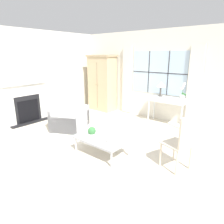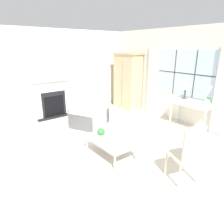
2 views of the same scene
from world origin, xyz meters
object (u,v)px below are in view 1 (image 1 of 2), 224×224
Objects in this scene: side_chair_wooden at (182,140)px; pillar_candle at (108,141)px; armchair_upholstered at (69,118)px; console_table at (168,101)px; potted_plant_small at (92,132)px; armoire at (102,83)px; potted_orchid at (182,94)px; table_lamp at (161,85)px; fireplace at (26,100)px; coffee_table at (102,139)px.

pillar_candle is (-1.23, -0.57, -0.16)m from side_chair_wooden.
pillar_candle is (2.09, -0.70, 0.14)m from armchair_upholstered.
console_table is 4.95× the size of potted_plant_small.
potted_plant_small is at bearing -51.31° from armoire.
table_lamp is at bearing 173.09° from potted_orchid.
fireplace is 1.89× the size of console_table.
table_lamp is at bearing 40.64° from fireplace.
table_lamp is at bearing 87.83° from potted_plant_small.
potted_orchid is at bearing -6.91° from table_lamp.
console_table is at bearing 85.37° from coffee_table.
fireplace is 4.32m from console_table.
side_chair_wooden is at bearing -68.73° from potted_orchid.
coffee_table is (3.19, -0.06, -0.38)m from fireplace.
armoire reaches higher than table_lamp.
side_chair_wooden is (4.72, 0.39, -0.12)m from fireplace.
side_chair_wooden reaches higher than potted_plant_small.
table_lamp is 0.74m from potted_orchid.
table_lamp reaches higher than armchair_upholstered.
fireplace is at bearing -145.91° from potted_orchid.
console_table is at bearing 120.02° from side_chair_wooden.
table_lamp is (3.14, 2.69, 0.45)m from fireplace.
potted_plant_small is at bearing -23.04° from armchair_upholstered.
armoire is 2.31m from armchair_upholstered.
potted_orchid reaches higher than potted_plant_small.
armchair_upholstered is (-2.46, -2.10, -0.71)m from potted_orchid.
potted_plant_small is (-1.69, -0.57, -0.11)m from side_chair_wooden.
table_lamp is 2.88m from coffee_table.
potted_plant_small is (1.63, -0.69, 0.20)m from armchair_upholstered.
potted_plant_small is at bearing -97.68° from console_table.
potted_orchid reaches higher than coffee_table.
side_chair_wooden is at bearing 18.73° from potted_plant_small.
table_lamp reaches higher than side_chair_wooden.
pillar_candle is at bearing -0.12° from potted_plant_small.
armchair_upholstered is at bearing 156.96° from potted_plant_small.
armchair_upholstered is 1.88m from coffee_table.
console_table reaches higher than coffee_table.
potted_orchid is at bearing 111.27° from side_chair_wooden.
side_chair_wooden is 1.36m from pillar_candle.
armchair_upholstered is (1.40, 0.51, -0.43)m from fireplace.
side_chair_wooden is 1.78m from potted_plant_small.
armoire reaches higher than side_chair_wooden.
console_table reaches higher than pillar_candle.
armoire is 8.97× the size of potted_plant_small.
potted_orchid is at bearing 40.52° from armchair_upholstered.
table_lamp is at bearing 91.11° from coffee_table.
table_lamp is 0.37× the size of armchair_upholstered.
armchair_upholstered is (0.61, -2.10, -0.74)m from armoire.
console_table is 2.87m from potted_plant_small.
coffee_table is (2.40, -2.67, -0.69)m from armoire.
fireplace reaches higher than side_chair_wooden.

